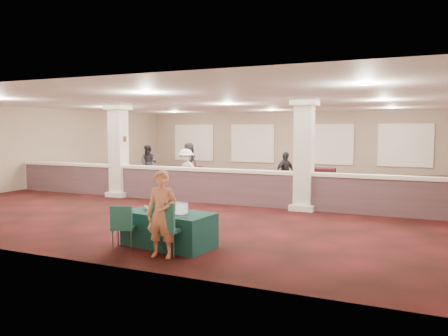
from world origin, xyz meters
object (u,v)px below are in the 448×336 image
at_px(woman, 162,214).
at_px(attendee_d, 189,160).
at_px(far_table_front_left, 126,180).
at_px(conf_chair_side, 123,223).
at_px(conf_chair_main, 168,224).
at_px(far_table_front_right, 301,188).
at_px(far_table_front_center, 227,184).
at_px(far_table_back_right, 431,185).
at_px(attendee_b, 186,171).
at_px(attendee_a, 148,163).
at_px(near_table, 169,229).
at_px(attendee_c, 285,173).
at_px(far_table_back_center, 315,176).
at_px(far_table_back_left, 183,174).

bearing_deg(woman, attendee_d, 108.40).
bearing_deg(far_table_front_left, conf_chair_side, -54.13).
bearing_deg(conf_chair_main, far_table_front_right, 88.94).
bearing_deg(far_table_front_right, far_table_front_center, 180.00).
xyz_separation_m(conf_chair_side, far_table_back_right, (5.69, 10.47, -0.20)).
xyz_separation_m(far_table_front_right, attendee_d, (-6.44, 4.15, 0.46)).
bearing_deg(attendee_b, far_table_front_right, 21.34).
xyz_separation_m(far_table_back_right, attendee_a, (-11.81, -0.30, 0.48)).
height_order(near_table, woman, woman).
bearing_deg(attendee_c, woman, -148.11).
bearing_deg(near_table, attendee_d, 124.11).
distance_m(conf_chair_main, attendee_b, 7.91).
xyz_separation_m(conf_chair_side, far_table_back_center, (1.19, 12.02, -0.19)).
bearing_deg(far_table_back_left, attendee_d, 105.86).
xyz_separation_m(far_table_front_left, attendee_b, (2.86, -0.30, 0.48)).
relative_size(conf_chair_side, attendee_a, 0.54).
distance_m(conf_chair_main, far_table_front_right, 7.43).
xyz_separation_m(woman, far_table_front_left, (-6.28, 7.50, -0.46)).
bearing_deg(near_table, attendee_c, 96.88).
bearing_deg(attendee_a, woman, -62.58).
distance_m(far_table_front_left, attendee_d, 4.22).
relative_size(far_table_front_right, attendee_b, 1.20).
bearing_deg(far_table_front_center, attendee_c, 33.66).
bearing_deg(woman, attendee_c, 83.35).
xyz_separation_m(far_table_front_left, attendee_a, (-0.79, 2.79, 0.47)).
xyz_separation_m(far_table_front_left, far_table_back_right, (11.02, 3.09, -0.01)).
bearing_deg(far_table_back_right, far_table_front_right, -142.31).
distance_m(attendee_b, attendee_d, 5.00).
bearing_deg(near_table, far_table_front_right, 89.27).
xyz_separation_m(far_table_front_right, attendee_b, (-4.17, -0.30, 0.42)).
xyz_separation_m(conf_chair_main, far_table_front_right, (0.68, 7.39, -0.20)).
bearing_deg(attendee_a, far_table_back_left, -3.34).
height_order(near_table, conf_chair_side, conf_chair_side).
bearing_deg(far_table_back_center, far_table_front_right, -83.85).
height_order(conf_chair_main, attendee_a, attendee_a).
bearing_deg(conf_chair_side, attendee_b, 88.83).
xyz_separation_m(far_table_front_center, attendee_a, (-5.12, 2.79, 0.42)).
relative_size(attendee_a, attendee_b, 0.99).
bearing_deg(attendee_d, woman, 133.14).
relative_size(woman, far_table_back_left, 0.96).
bearing_deg(near_table, attendee_a, 133.11).
bearing_deg(conf_chair_side, woman, -27.81).
distance_m(conf_chair_main, attendee_c, 8.60).
xyz_separation_m(far_table_front_left, far_table_front_right, (7.02, 0.00, 0.06)).
height_order(near_table, attendee_b, attendee_b).
xyz_separation_m(far_table_front_center, far_table_front_right, (2.69, 0.00, 0.02)).
xyz_separation_m(attendee_b, attendee_d, (-2.27, 4.45, 0.05)).
bearing_deg(attendee_b, attendee_d, 134.27).
xyz_separation_m(far_table_front_center, far_table_back_left, (-3.39, 2.90, -0.04)).
relative_size(woman, far_table_front_center, 0.85).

